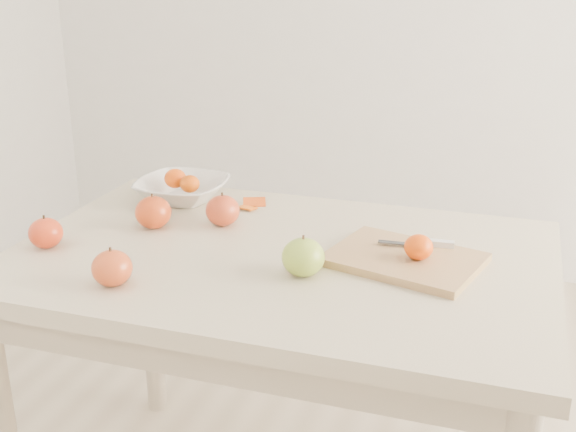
% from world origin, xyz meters
% --- Properties ---
extents(table, '(1.20, 0.80, 0.75)m').
position_xyz_m(table, '(0.00, 0.00, 0.65)').
color(table, beige).
rests_on(table, ground).
extents(cutting_board, '(0.36, 0.30, 0.02)m').
position_xyz_m(cutting_board, '(0.27, 0.03, 0.76)').
color(cutting_board, '#A97B54').
rests_on(cutting_board, table).
extents(board_tangerine, '(0.06, 0.06, 0.05)m').
position_xyz_m(board_tangerine, '(0.30, 0.02, 0.80)').
color(board_tangerine, '#D23E07').
rests_on(board_tangerine, cutting_board).
extents(fruit_bowl, '(0.24, 0.24, 0.06)m').
position_xyz_m(fruit_bowl, '(-0.37, 0.26, 0.78)').
color(fruit_bowl, white).
rests_on(fruit_bowl, table).
extents(bowl_tangerine_near, '(0.06, 0.06, 0.05)m').
position_xyz_m(bowl_tangerine_near, '(-0.40, 0.27, 0.81)').
color(bowl_tangerine_near, '#DE5607').
rests_on(bowl_tangerine_near, fruit_bowl).
extents(bowl_tangerine_far, '(0.05, 0.05, 0.05)m').
position_xyz_m(bowl_tangerine_far, '(-0.34, 0.25, 0.80)').
color(bowl_tangerine_far, '#C75E07').
rests_on(bowl_tangerine_far, fruit_bowl).
extents(orange_peel_a, '(0.07, 0.06, 0.01)m').
position_xyz_m(orange_peel_a, '(-0.17, 0.29, 0.75)').
color(orange_peel_a, '#CD460E').
rests_on(orange_peel_a, table).
extents(orange_peel_b, '(0.05, 0.04, 0.01)m').
position_xyz_m(orange_peel_b, '(-0.18, 0.25, 0.75)').
color(orange_peel_b, orange).
rests_on(orange_peel_b, table).
extents(paring_knife, '(0.17, 0.05, 0.01)m').
position_xyz_m(paring_knife, '(0.32, 0.10, 0.78)').
color(paring_knife, white).
rests_on(paring_knife, cutting_board).
extents(apple_green, '(0.09, 0.09, 0.08)m').
position_xyz_m(apple_green, '(0.08, -0.10, 0.79)').
color(apple_green, olive).
rests_on(apple_green, table).
extents(apple_red_b, '(0.09, 0.09, 0.08)m').
position_xyz_m(apple_red_b, '(-0.35, 0.05, 0.79)').
color(apple_red_b, '#950303').
rests_on(apple_red_b, table).
extents(apple_red_a, '(0.08, 0.08, 0.08)m').
position_xyz_m(apple_red_a, '(-0.19, 0.12, 0.79)').
color(apple_red_a, maroon).
rests_on(apple_red_a, table).
extents(apple_red_d, '(0.08, 0.08, 0.07)m').
position_xyz_m(apple_red_d, '(-0.52, -0.14, 0.78)').
color(apple_red_d, '#A50706').
rests_on(apple_red_d, table).
extents(apple_red_c, '(0.08, 0.08, 0.07)m').
position_xyz_m(apple_red_c, '(-0.27, -0.27, 0.79)').
color(apple_red_c, '#A60D05').
rests_on(apple_red_c, table).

